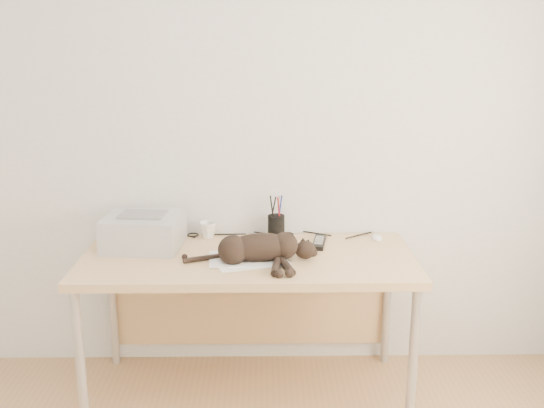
{
  "coord_description": "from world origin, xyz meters",
  "views": [
    {
      "loc": [
        0.08,
        -1.36,
        1.74
      ],
      "look_at": [
        0.11,
        1.34,
        1.01
      ],
      "focal_mm": 40.0,
      "sensor_mm": 36.0,
      "label": 1
    }
  ],
  "objects_px": {
    "printer": "(144,231)",
    "mug": "(208,230)",
    "mouse": "(377,236)",
    "desk": "(249,275)",
    "cat": "(257,249)",
    "pen_cup": "(276,226)"
  },
  "relations": [
    {
      "from": "printer",
      "to": "mug",
      "type": "bearing_deg",
      "value": 25.63
    },
    {
      "from": "desk",
      "to": "printer",
      "type": "bearing_deg",
      "value": 174.86
    },
    {
      "from": "printer",
      "to": "desk",
      "type": "bearing_deg",
      "value": -5.14
    },
    {
      "from": "printer",
      "to": "mouse",
      "type": "distance_m",
      "value": 1.2
    },
    {
      "from": "mug",
      "to": "cat",
      "type": "bearing_deg",
      "value": -54.19
    },
    {
      "from": "desk",
      "to": "cat",
      "type": "distance_m",
      "value": 0.26
    },
    {
      "from": "printer",
      "to": "mug",
      "type": "height_order",
      "value": "printer"
    },
    {
      "from": "mug",
      "to": "pen_cup",
      "type": "bearing_deg",
      "value": -0.58
    },
    {
      "from": "desk",
      "to": "printer",
      "type": "distance_m",
      "value": 0.57
    },
    {
      "from": "desk",
      "to": "mouse",
      "type": "bearing_deg",
      "value": 13.98
    },
    {
      "from": "mouse",
      "to": "mug",
      "type": "bearing_deg",
      "value": -173.78
    },
    {
      "from": "printer",
      "to": "mouse",
      "type": "xyz_separation_m",
      "value": [
        1.19,
        0.12,
        -0.07
      ]
    },
    {
      "from": "desk",
      "to": "pen_cup",
      "type": "height_order",
      "value": "pen_cup"
    },
    {
      "from": "desk",
      "to": "mug",
      "type": "distance_m",
      "value": 0.34
    },
    {
      "from": "mug",
      "to": "mouse",
      "type": "xyz_separation_m",
      "value": [
        0.88,
        -0.03,
        -0.03
      ]
    },
    {
      "from": "desk",
      "to": "cat",
      "type": "height_order",
      "value": "cat"
    },
    {
      "from": "desk",
      "to": "mouse",
      "type": "relative_size",
      "value": 16.64
    },
    {
      "from": "mug",
      "to": "pen_cup",
      "type": "relative_size",
      "value": 0.4
    },
    {
      "from": "desk",
      "to": "cat",
      "type": "xyz_separation_m",
      "value": [
        0.04,
        -0.17,
        0.2
      ]
    },
    {
      "from": "desk",
      "to": "mug",
      "type": "height_order",
      "value": "mug"
    },
    {
      "from": "mug",
      "to": "mouse",
      "type": "distance_m",
      "value": 0.89
    },
    {
      "from": "mug",
      "to": "mouse",
      "type": "height_order",
      "value": "mug"
    }
  ]
}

